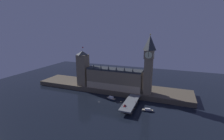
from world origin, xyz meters
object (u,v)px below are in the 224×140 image
(pedestrian_mid_walk, at_px, (135,102))
(boat_upstream, at_px, (111,99))
(pedestrian_near_rail, at_px, (122,105))
(street_lamp_near, at_px, (121,103))
(victoria_tower, at_px, (83,68))
(clock_tower, at_px, (149,63))
(boat_downstream, at_px, (148,110))
(street_lamp_far, at_px, (129,93))
(car_northbound_trail, at_px, (125,106))

(pedestrian_mid_walk, xyz_separation_m, boat_upstream, (-32.55, 10.06, -5.47))
(pedestrian_near_rail, height_order, street_lamp_near, street_lamp_near)
(victoria_tower, bearing_deg, street_lamp_near, -33.38)
(clock_tower, relative_size, pedestrian_mid_walk, 43.60)
(boat_downstream, bearing_deg, street_lamp_near, -154.60)
(street_lamp_far, xyz_separation_m, boat_downstream, (25.64, -17.27, -9.06))
(pedestrian_mid_walk, distance_m, street_lamp_far, 18.86)
(clock_tower, height_order, street_lamp_far, clock_tower)
(street_lamp_near, xyz_separation_m, boat_downstream, (25.64, 12.17, -8.94))
(victoria_tower, bearing_deg, boat_upstream, -23.83)
(victoria_tower, relative_size, boat_upstream, 4.24)
(boat_upstream, bearing_deg, clock_tower, 27.43)
(car_northbound_trail, relative_size, boat_upstream, 0.32)
(pedestrian_near_rail, relative_size, boat_upstream, 0.14)
(victoria_tower, distance_m, boat_downstream, 109.03)
(car_northbound_trail, height_order, pedestrian_mid_walk, pedestrian_mid_walk)
(pedestrian_mid_walk, relative_size, boat_upstream, 0.13)
(car_northbound_trail, bearing_deg, pedestrian_mid_walk, 55.95)
(pedestrian_mid_walk, relative_size, street_lamp_near, 0.28)
(street_lamp_far, bearing_deg, victoria_tower, 165.67)
(pedestrian_near_rail, height_order, pedestrian_mid_walk, pedestrian_near_rail)
(pedestrian_near_rail, relative_size, street_lamp_near, 0.30)
(pedestrian_near_rail, xyz_separation_m, boat_downstream, (25.24, 8.88, -6.11))
(street_lamp_near, bearing_deg, car_northbound_trail, 36.64)
(street_lamp_near, bearing_deg, pedestrian_mid_walk, 51.94)
(victoria_tower, xyz_separation_m, pedestrian_mid_walk, (84.68, -33.09, -23.63))
(boat_upstream, bearing_deg, car_northbound_trail, -43.27)
(car_northbound_trail, xyz_separation_m, street_lamp_near, (-3.23, -2.40, 3.17))
(pedestrian_mid_walk, xyz_separation_m, boat_downstream, (13.91, -2.81, -6.02))
(clock_tower, relative_size, street_lamp_far, 11.72)
(victoria_tower, relative_size, pedestrian_near_rail, 30.08)
(clock_tower, height_order, victoria_tower, clock_tower)
(pedestrian_mid_walk, distance_m, boat_downstream, 15.42)
(boat_upstream, bearing_deg, boat_downstream, -15.48)
(street_lamp_far, bearing_deg, street_lamp_near, -90.00)
(clock_tower, bearing_deg, street_lamp_near, -112.88)
(car_northbound_trail, bearing_deg, street_lamp_near, -143.36)
(street_lamp_far, distance_m, boat_upstream, 22.92)
(clock_tower, xyz_separation_m, street_lamp_near, (-19.37, -45.90, -34.96))
(pedestrian_mid_walk, relative_size, boat_downstream, 0.13)
(street_lamp_near, height_order, street_lamp_far, street_lamp_far)
(pedestrian_near_rail, bearing_deg, street_lamp_far, 90.88)
(clock_tower, distance_m, pedestrian_near_rail, 60.02)
(victoria_tower, height_order, car_northbound_trail, victoria_tower)
(street_lamp_far, height_order, boat_downstream, street_lamp_far)
(pedestrian_near_rail, bearing_deg, street_lamp_near, -96.92)
(pedestrian_near_rail, height_order, boat_downstream, pedestrian_near_rail)
(car_northbound_trail, bearing_deg, boat_upstream, 136.73)
(street_lamp_near, relative_size, street_lamp_far, 0.97)
(pedestrian_near_rail, bearing_deg, pedestrian_mid_walk, 45.88)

